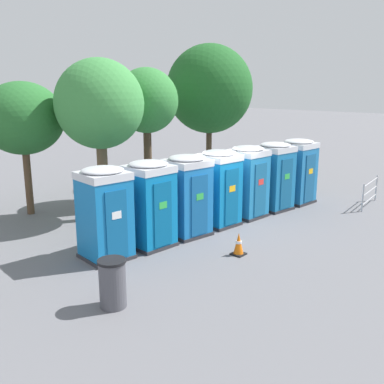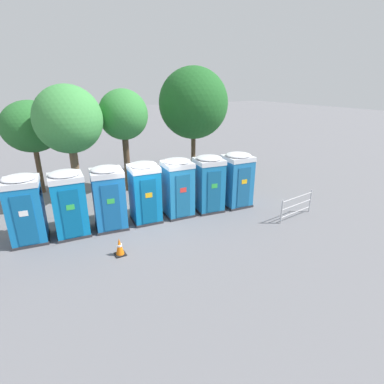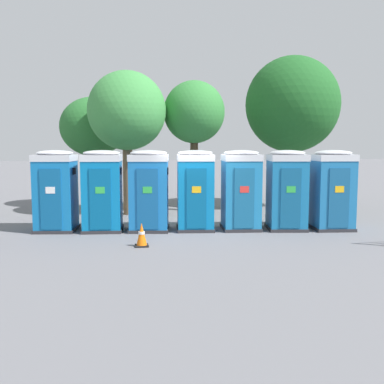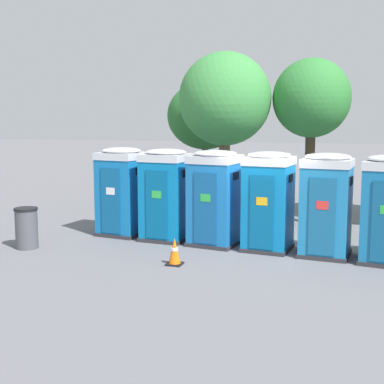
% 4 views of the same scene
% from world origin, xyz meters
% --- Properties ---
extents(ground_plane, '(120.00, 120.00, 0.00)m').
position_xyz_m(ground_plane, '(0.00, 0.00, 0.00)').
color(ground_plane, slate).
extents(portapotty_0, '(1.36, 1.35, 2.54)m').
position_xyz_m(portapotty_0, '(-4.36, 0.40, 1.28)').
color(portapotty_0, '#2D2D33').
rests_on(portapotty_0, ground).
extents(portapotty_1, '(1.31, 1.29, 2.54)m').
position_xyz_m(portapotty_1, '(-2.92, 0.16, 1.28)').
color(portapotty_1, '#2D2D33').
rests_on(portapotty_1, ground).
extents(portapotty_2, '(1.39, 1.37, 2.54)m').
position_xyz_m(portapotty_2, '(-1.47, -0.02, 1.28)').
color(portapotty_2, '#2D2D33').
rests_on(portapotty_2, ground).
extents(portapotty_3, '(1.28, 1.31, 2.54)m').
position_xyz_m(portapotty_3, '(-0.02, -0.15, 1.28)').
color(portapotty_3, '#2D2D33').
rests_on(portapotty_3, ground).
extents(portapotty_4, '(1.29, 1.30, 2.54)m').
position_xyz_m(portapotty_4, '(1.43, -0.32, 1.28)').
color(portapotty_4, '#2D2D33').
rests_on(portapotty_4, ground).
extents(street_tree_0, '(2.97, 2.97, 5.49)m').
position_xyz_m(street_tree_0, '(-2.06, 3.34, 3.95)').
color(street_tree_0, brown).
rests_on(street_tree_0, ground).
extents(street_tree_2, '(2.85, 2.85, 4.73)m').
position_xyz_m(street_tree_2, '(-3.44, 5.87, 3.45)').
color(street_tree_2, brown).
rests_on(street_tree_2, ground).
extents(street_tree_3, '(2.45, 2.45, 5.25)m').
position_xyz_m(street_tree_3, '(0.63, 3.88, 3.95)').
color(street_tree_3, '#4C3826').
rests_on(street_tree_3, ground).
extents(trash_can, '(0.61, 0.61, 1.07)m').
position_xyz_m(trash_can, '(-6.04, -1.89, 0.54)').
color(trash_can, '#4C4C54').
rests_on(trash_can, ground).
extents(traffic_cone, '(0.36, 0.36, 0.64)m').
position_xyz_m(traffic_cone, '(-1.83, -2.23, 0.31)').
color(traffic_cone, black).
rests_on(traffic_cone, ground).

